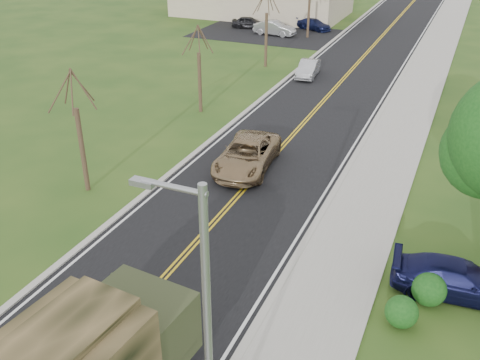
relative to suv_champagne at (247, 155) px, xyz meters
The scene contains 15 objects.
road 24.69m from the suv_champagne, 88.14° to the left, with size 8.00×120.00×0.01m, color black.
curb_right 25.16m from the suv_champagne, 78.65° to the left, with size 0.30×120.00×0.12m, color #9E998E.
sidewalk_right 25.57m from the suv_champagne, 74.80° to the left, with size 3.20×120.00×0.10m, color #9E998E.
curb_left 24.90m from the suv_champagne, 97.74° to the left, with size 0.30×120.00×0.10m, color #9E998E.
street_light 17.22m from the suv_champagne, 70.21° to the right, with size 1.65×0.22×8.00m.
bare_tree_a 8.39m from the suv_champagne, 139.29° to the right, with size 1.93×2.26×6.08m.
bare_tree_b 9.26m from the suv_champagne, 132.95° to the left, with size 1.83×2.14×5.73m.
bare_tree_c 19.77m from the suv_champagne, 108.38° to the left, with size 2.04×2.39×6.42m.
bare_tree_d 31.33m from the suv_champagne, 101.44° to the left, with size 1.88×2.20×5.91m.
suv_champagne is the anchor object (origin of this frame).
sedan_silver 17.40m from the suv_champagne, 96.63° to the left, with size 1.36×3.91×1.29m, color #B1B1B6.
pickup_navy 12.58m from the suv_champagne, 30.69° to the right, with size 1.83×4.50×1.31m, color #0F1138.
lot_car_dark 35.04m from the suv_champagne, 112.66° to the left, with size 1.51×3.76×1.28m, color black.
lot_car_silver 31.78m from the suv_champagne, 107.76° to the left, with size 1.55×4.44×1.46m, color #A6A6AA.
lot_car_navy 35.07m from the suv_champagne, 100.94° to the left, with size 1.68×4.13×1.20m, color #10163C.
Camera 1 is at (9.07, -8.07, 12.56)m, focal length 40.00 mm.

